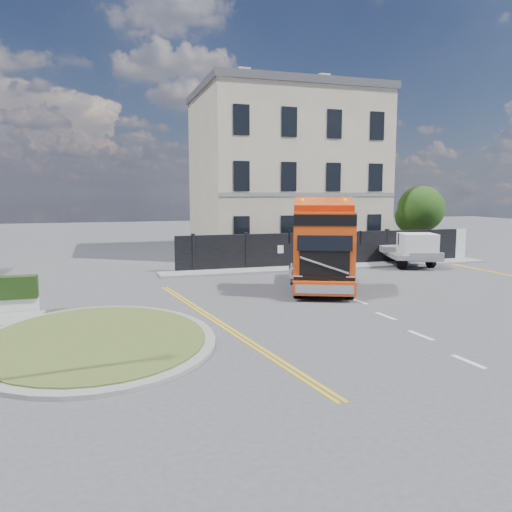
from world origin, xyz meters
name	(u,v)px	position (x,y,z in m)	size (l,w,h in m)	color
ground	(286,304)	(0.00, 0.00, 0.00)	(120.00, 120.00, 0.00)	#424244
traffic_island	(96,339)	(-7.00, -3.00, 0.08)	(6.80, 6.80, 0.17)	gray
hoarding_fence	(336,249)	(6.55, 9.00, 1.00)	(18.80, 0.25, 2.00)	black
georgian_building	(284,172)	(6.00, 16.50, 5.77)	(12.30, 10.30, 12.80)	beige
tree	(419,211)	(14.38, 12.10, 3.05)	(3.20, 3.20, 4.80)	#382619
pavement_far	(334,267)	(6.00, 8.10, 0.06)	(20.00, 1.60, 0.12)	gray
truck	(323,251)	(2.42, 1.98, 1.77)	(4.79, 7.04, 3.96)	black
flatbed_pickup	(411,249)	(10.42, 7.07, 1.08)	(3.30, 5.24, 2.01)	slate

